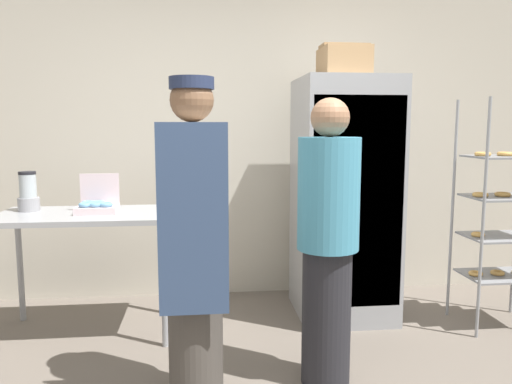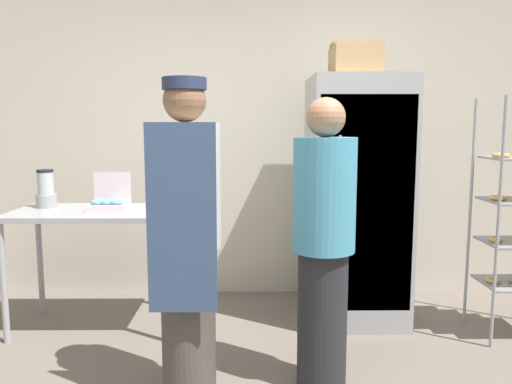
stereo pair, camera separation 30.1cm
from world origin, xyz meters
The scene contains 9 objects.
back_wall centered at (0.00, 2.16, 1.48)m, with size 6.40×0.12×2.97m, color beige.
refrigerator centered at (0.66, 1.52, 0.91)m, with size 0.71×0.77×1.82m.
baking_rack centered at (1.74, 1.18, 0.83)m, with size 0.55×0.44×1.66m.
prep_counter centered at (-1.23, 1.35, 0.77)m, with size 1.19×0.66×0.87m.
donut_box centered at (-1.14, 1.34, 0.92)m, with size 0.27×0.22×0.26m.
blender_pitcher centered at (-1.64, 1.47, 0.99)m, with size 0.15×0.15×0.28m.
cardboard_storage_box centered at (0.61, 1.43, 1.93)m, with size 0.33×0.36×0.23m.
person_baker centered at (-0.46, 0.40, 0.89)m, with size 0.36×0.38×1.71m.
person_customer centered at (0.27, 0.49, 0.82)m, with size 0.34×0.34×1.62m.
Camera 1 is at (-0.41, -2.17, 1.46)m, focal length 35.00 mm.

